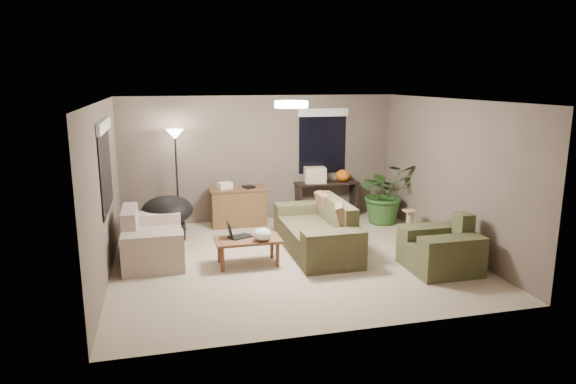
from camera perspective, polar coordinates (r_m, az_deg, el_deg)
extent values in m
plane|color=tan|center=(8.28, 0.34, -7.41)|extent=(5.50, 5.50, 0.00)
plane|color=white|center=(7.80, 0.36, 10.15)|extent=(5.50, 5.50, 0.00)
plane|color=#6A594E|center=(10.35, -3.08, 3.74)|extent=(5.50, 0.00, 5.50)
plane|color=#6A594E|center=(5.62, 6.68, -3.75)|extent=(5.50, 0.00, 5.50)
plane|color=#6A594E|center=(7.75, -19.76, 0.08)|extent=(0.00, 5.00, 5.00)
plane|color=#6A594E|center=(9.02, 17.55, 1.88)|extent=(0.00, 5.00, 5.00)
cube|color=#46432A|center=(8.61, 3.08, -5.15)|extent=(0.95, 1.48, 0.42)
cube|color=brown|center=(8.61, 5.44, -2.26)|extent=(0.22, 1.48, 0.43)
cube|color=#454229|center=(7.76, 5.08, -6.50)|extent=(0.95, 0.36, 0.60)
cube|color=#46432A|center=(9.44, 1.45, -3.00)|extent=(0.95, 0.36, 0.60)
cube|color=#8C7251|center=(8.17, 6.05, -2.96)|extent=(0.37, 0.50, 0.47)
cube|color=#8C7251|center=(9.00, 4.10, -1.49)|extent=(0.28, 0.47, 0.47)
cube|color=#C0B4A4|center=(8.48, -14.68, -5.85)|extent=(0.90, 0.88, 0.42)
cube|color=beige|center=(8.37, -17.17, -3.19)|extent=(0.22, 0.88, 0.43)
cube|color=beige|center=(7.86, -14.74, -6.61)|extent=(0.90, 0.36, 0.60)
cube|color=beige|center=(9.05, -14.68, -4.10)|extent=(0.90, 0.36, 0.60)
cube|color=#4D4F2F|center=(8.09, 16.50, -6.85)|extent=(0.95, 0.28, 0.42)
cube|color=brown|center=(8.15, 18.90, -3.73)|extent=(0.22, 0.28, 0.43)
cube|color=#46482B|center=(7.80, 17.73, -6.95)|extent=(0.95, 0.36, 0.60)
cube|color=#45472A|center=(8.32, 15.43, -5.59)|extent=(0.95, 0.36, 0.60)
cube|color=brown|center=(7.92, -4.49, -5.31)|extent=(1.00, 0.55, 0.04)
cylinder|color=brown|center=(7.75, -7.31, -7.43)|extent=(0.06, 0.06, 0.38)
cylinder|color=brown|center=(7.88, -1.19, -6.99)|extent=(0.06, 0.06, 0.38)
cylinder|color=brown|center=(8.12, -7.64, -6.50)|extent=(0.06, 0.06, 0.38)
cylinder|color=brown|center=(8.25, -1.81, -6.09)|extent=(0.06, 0.06, 0.38)
cube|color=black|center=(7.99, -5.32, -4.95)|extent=(0.39, 0.34, 0.02)
cube|color=black|center=(7.94, -6.49, -4.20)|extent=(0.08, 0.23, 0.22)
ellipsoid|color=white|center=(7.78, -2.86, -4.73)|extent=(0.33, 0.31, 0.19)
cube|color=brown|center=(10.06, -5.53, -1.75)|extent=(1.05, 0.45, 0.71)
cube|color=brown|center=(9.98, -5.57, 0.34)|extent=(1.10, 0.50, 0.04)
cube|color=silver|center=(9.93, -7.01, 0.72)|extent=(0.29, 0.26, 0.12)
cube|color=black|center=(9.95, -4.39, 0.56)|extent=(0.25, 0.27, 0.04)
cube|color=black|center=(10.54, 4.31, 1.01)|extent=(1.30, 0.40, 0.04)
cube|color=black|center=(10.45, 1.15, -1.16)|extent=(0.05, 0.38, 0.71)
cube|color=black|center=(10.82, 7.29, -0.79)|extent=(0.05, 0.38, 0.71)
cube|color=black|center=(10.67, 4.26, -2.04)|extent=(1.25, 0.36, 0.03)
ellipsoid|color=orange|center=(10.63, 6.11, 1.85)|extent=(0.33, 0.33, 0.24)
cube|color=beige|center=(10.43, 3.02, 1.91)|extent=(0.45, 0.36, 0.31)
cylinder|color=black|center=(9.40, -13.14, -4.34)|extent=(0.60, 0.60, 0.30)
ellipsoid|color=black|center=(9.30, -13.26, -1.98)|extent=(1.18, 1.18, 0.50)
cylinder|color=black|center=(10.04, -11.98, -4.05)|extent=(0.28, 0.28, 0.02)
cylinder|color=black|center=(9.83, -12.21, 0.94)|extent=(0.04, 0.04, 1.78)
cone|color=white|center=(9.69, -12.46, 6.28)|extent=(0.32, 0.32, 0.18)
cylinder|color=white|center=(7.80, 0.36, 9.71)|extent=(0.50, 0.50, 0.10)
imported|color=#2D5923|center=(10.36, 10.71, -0.81)|extent=(1.10, 1.22, 0.95)
cube|color=tan|center=(9.63, 13.29, -4.78)|extent=(0.32, 0.32, 0.03)
cylinder|color=tan|center=(9.57, 13.36, -3.43)|extent=(0.12, 0.12, 0.44)
cube|color=tan|center=(9.51, 13.43, -2.07)|extent=(0.22, 0.22, 0.03)
cube|color=black|center=(7.99, -19.61, 2.63)|extent=(0.01, 1.50, 1.30)
cube|color=white|center=(7.91, -19.78, 6.92)|extent=(0.05, 1.56, 0.16)
cube|color=black|center=(10.61, 3.85, 5.58)|extent=(1.00, 0.01, 1.30)
cube|color=white|center=(10.54, 3.93, 8.81)|extent=(1.06, 0.05, 0.16)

